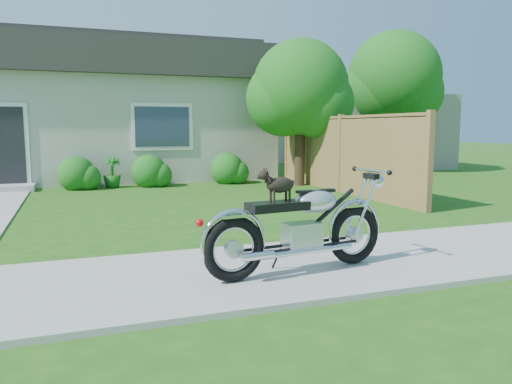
# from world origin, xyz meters

# --- Properties ---
(ground) EXTENTS (80.00, 80.00, 0.00)m
(ground) POSITION_xyz_m (0.00, 0.00, 0.00)
(ground) COLOR #235114
(ground) RESTS_ON ground
(sidewalk) EXTENTS (24.00, 2.20, 0.04)m
(sidewalk) POSITION_xyz_m (0.00, 0.00, 0.02)
(sidewalk) COLOR #9E9B93
(sidewalk) RESTS_ON ground
(house) EXTENTS (12.60, 7.03, 4.50)m
(house) POSITION_xyz_m (-0.00, 11.99, 2.16)
(house) COLOR beige
(house) RESTS_ON ground
(fence) EXTENTS (0.12, 6.62, 1.90)m
(fence) POSITION_xyz_m (6.30, 5.75, 0.94)
(fence) COLOR brown
(fence) RESTS_ON ground
(tree_near) EXTENTS (2.63, 2.57, 3.95)m
(tree_near) POSITION_xyz_m (6.08, 7.31, 2.53)
(tree_near) COLOR #3D2B1C
(tree_near) RESTS_ON ground
(tree_far) EXTENTS (3.21, 3.21, 4.91)m
(tree_far) POSITION_xyz_m (10.87, 9.86, 3.15)
(tree_far) COLOR #3D2B1C
(tree_far) RESTS_ON ground
(shrub_row) EXTENTS (9.92, 1.00, 1.00)m
(shrub_row) POSITION_xyz_m (-0.27, 8.50, 0.40)
(shrub_row) COLOR #1C5E19
(shrub_row) RESTS_ON ground
(potted_plant_right) EXTENTS (0.46, 0.46, 0.81)m
(potted_plant_right) POSITION_xyz_m (1.08, 8.55, 0.40)
(potted_plant_right) COLOR #1C621A
(potted_plant_right) RESTS_ON ground
(motorcycle_with_dog) EXTENTS (2.22, 0.64, 1.12)m
(motorcycle_with_dog) POSITION_xyz_m (2.40, -0.29, 0.54)
(motorcycle_with_dog) COLOR black
(motorcycle_with_dog) RESTS_ON sidewalk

